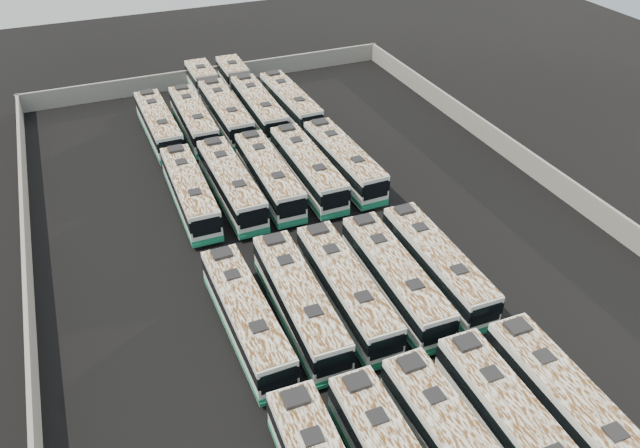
# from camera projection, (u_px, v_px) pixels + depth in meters

# --- Properties ---
(ground) EXTENTS (140.00, 140.00, 0.00)m
(ground) POSITION_uv_depth(u_px,v_px,m) (326.00, 243.00, 50.59)
(ground) COLOR black
(ground) RESTS_ON ground
(perimeter_wall) EXTENTS (45.20, 73.20, 2.20)m
(perimeter_wall) POSITION_uv_depth(u_px,v_px,m) (326.00, 232.00, 49.96)
(perimeter_wall) COLOR slate
(perimeter_wall) RESTS_ON ground
(bus_front_right) EXTENTS (2.81, 12.70, 3.57)m
(bus_front_right) POSITION_uv_depth(u_px,v_px,m) (517.00, 430.00, 33.67)
(bus_front_right) COLOR silver
(bus_front_right) RESTS_ON ground
(bus_front_far_right) EXTENTS (2.85, 12.83, 3.61)m
(bus_front_far_right) POSITION_uv_depth(u_px,v_px,m) (571.00, 410.00, 34.68)
(bus_front_far_right) COLOR silver
(bus_front_far_right) RESTS_ON ground
(bus_midfront_far_left) EXTENTS (2.87, 12.48, 3.51)m
(bus_midfront_far_left) POSITION_uv_depth(u_px,v_px,m) (246.00, 317.00, 40.95)
(bus_midfront_far_left) COLOR silver
(bus_midfront_far_left) RESTS_ON ground
(bus_midfront_left) EXTENTS (2.99, 12.79, 3.59)m
(bus_midfront_left) POSITION_uv_depth(u_px,v_px,m) (299.00, 302.00, 42.07)
(bus_midfront_left) COLOR silver
(bus_midfront_left) RESTS_ON ground
(bus_midfront_center) EXTENTS (2.86, 12.66, 3.56)m
(bus_midfront_center) POSITION_uv_depth(u_px,v_px,m) (346.00, 289.00, 43.19)
(bus_midfront_center) COLOR silver
(bus_midfront_center) RESTS_ON ground
(bus_midfront_right) EXTENTS (2.93, 12.71, 3.57)m
(bus_midfront_right) POSITION_uv_depth(u_px,v_px,m) (394.00, 278.00, 44.17)
(bus_midfront_right) COLOR silver
(bus_midfront_right) RESTS_ON ground
(bus_midfront_far_right) EXTENTS (2.77, 12.45, 3.50)m
(bus_midfront_far_right) POSITION_uv_depth(u_px,v_px,m) (437.00, 264.00, 45.51)
(bus_midfront_far_right) COLOR silver
(bus_midfront_far_right) RESTS_ON ground
(bus_midback_far_left) EXTENTS (2.77, 12.48, 3.51)m
(bus_midback_far_left) POSITION_uv_depth(u_px,v_px,m) (190.00, 192.00, 53.69)
(bus_midback_far_left) COLOR silver
(bus_midback_far_left) RESTS_ON ground
(bus_midback_left) EXTENTS (2.87, 12.83, 3.61)m
(bus_midback_left) POSITION_uv_depth(u_px,v_px,m) (231.00, 184.00, 54.66)
(bus_midback_left) COLOR silver
(bus_midback_left) RESTS_ON ground
(bus_midback_center) EXTENTS (2.85, 12.73, 3.58)m
(bus_midback_center) POSITION_uv_depth(u_px,v_px,m) (269.00, 176.00, 55.86)
(bus_midback_center) COLOR silver
(bus_midback_center) RESTS_ON ground
(bus_midback_right) EXTENTS (2.72, 12.87, 3.63)m
(bus_midback_right) POSITION_uv_depth(u_px,v_px,m) (308.00, 168.00, 56.90)
(bus_midback_right) COLOR silver
(bus_midback_right) RESTS_ON ground
(bus_midback_far_right) EXTENTS (3.03, 12.83, 3.60)m
(bus_midback_far_right) POSITION_uv_depth(u_px,v_px,m) (343.00, 161.00, 58.08)
(bus_midback_far_right) COLOR silver
(bus_midback_far_right) RESTS_ON ground
(bus_back_far_left) EXTENTS (2.83, 12.42, 3.49)m
(bus_back_far_left) POSITION_uv_depth(u_px,v_px,m) (159.00, 125.00, 64.46)
(bus_back_far_left) COLOR silver
(bus_back_far_left) RESTS_ON ground
(bus_back_left) EXTENTS (2.74, 12.47, 3.51)m
(bus_back_left) POSITION_uv_depth(u_px,v_px,m) (194.00, 119.00, 65.46)
(bus_back_left) COLOR silver
(bus_back_left) RESTS_ON ground
(bus_back_center) EXTENTS (2.77, 19.72, 3.58)m
(bus_back_center) POSITION_uv_depth(u_px,v_px,m) (217.00, 101.00, 69.28)
(bus_back_center) COLOR silver
(bus_back_center) RESTS_ON ground
(bus_back_right) EXTENTS (2.91, 19.76, 3.58)m
(bus_back_right) POSITION_uv_depth(u_px,v_px,m) (250.00, 96.00, 70.36)
(bus_back_right) COLOR silver
(bus_back_right) RESTS_ON ground
(bus_back_far_right) EXTENTS (2.94, 12.56, 3.52)m
(bus_back_far_right) POSITION_uv_depth(u_px,v_px,m) (290.00, 103.00, 68.93)
(bus_back_far_right) COLOR silver
(bus_back_far_right) RESTS_ON ground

